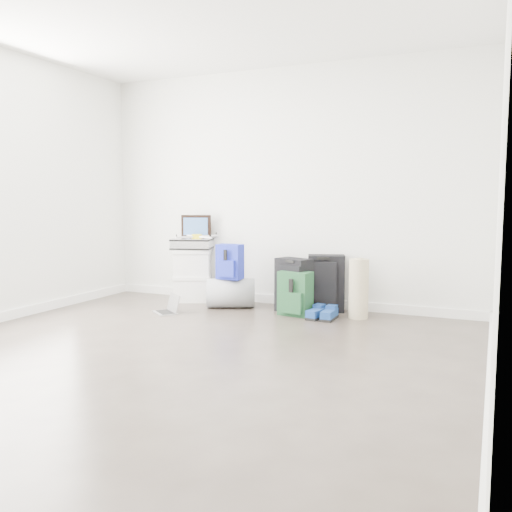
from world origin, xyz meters
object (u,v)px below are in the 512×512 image
at_px(briefcase, 192,244).
at_px(large_suitcase, 294,286).
at_px(boxes_stack, 192,275).
at_px(duffel_bag, 231,293).
at_px(laptop, 168,308).
at_px(carry_on, 326,283).

height_order(briefcase, large_suitcase, briefcase).
xyz_separation_m(boxes_stack, briefcase, (-0.00, 0.00, 0.38)).
bearing_deg(duffel_bag, large_suitcase, -21.44).
height_order(briefcase, laptop, briefcase).
bearing_deg(laptop, briefcase, 137.23).
bearing_deg(briefcase, carry_on, -15.88).
distance_m(boxes_stack, carry_on, 1.64).
height_order(boxes_stack, duffel_bag, boxes_stack).
distance_m(duffel_bag, laptop, 0.73).
bearing_deg(laptop, duffel_bag, 85.48).
distance_m(briefcase, large_suitcase, 1.41).
bearing_deg(boxes_stack, duffel_bag, -41.01).
bearing_deg(carry_on, large_suitcase, -164.24).
xyz_separation_m(duffel_bag, large_suitcase, (0.74, 0.04, 0.13)).
relative_size(briefcase, duffel_bag, 0.86).
distance_m(briefcase, laptop, 0.97).
bearing_deg(large_suitcase, duffel_bag, -155.17).
bearing_deg(laptop, boxes_stack, 137.23).
distance_m(boxes_stack, laptop, 0.77).
relative_size(boxes_stack, carry_on, 1.01).
relative_size(carry_on, laptop, 1.77).
xyz_separation_m(boxes_stack, duffel_bag, (0.61, -0.18, -0.15)).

